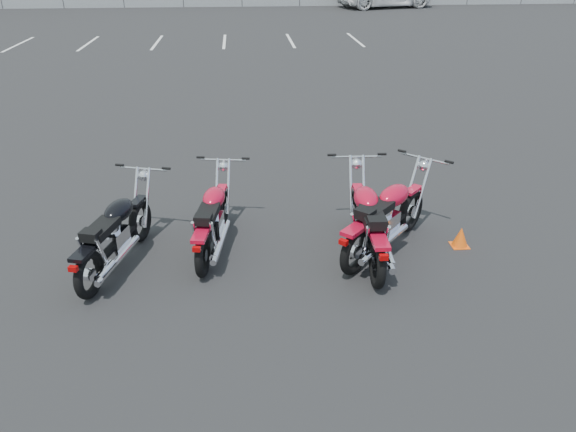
{
  "coord_description": "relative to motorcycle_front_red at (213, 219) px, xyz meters",
  "views": [
    {
      "loc": [
        -0.4,
        -6.34,
        4.07
      ],
      "look_at": [
        0.2,
        0.6,
        0.65
      ],
      "focal_mm": 35.0,
      "sensor_mm": 36.0,
      "label": 1
    }
  ],
  "objects": [
    {
      "name": "motorcycle_second_black",
      "position": [
        -1.3,
        -0.38,
        0.02
      ],
      "size": [
        1.07,
        2.21,
        1.09
      ],
      "color": "black",
      "rests_on": "ground"
    },
    {
      "name": "ground",
      "position": [
        0.85,
        -0.93,
        -0.48
      ],
      "size": [
        120.0,
        120.0,
        0.0
      ],
      "primitive_type": "plane",
      "color": "black",
      "rests_on": "ground"
    },
    {
      "name": "training_cone_far",
      "position": [
        3.62,
        -0.23,
        -0.33
      ],
      "size": [
        0.25,
        0.25,
        0.3
      ],
      "color": "#FE5A0D",
      "rests_on": "ground"
    },
    {
      "name": "parking_line_stripes",
      "position": [
        -1.65,
        19.07,
        -0.48
      ],
      "size": [
        15.12,
        4.0,
        0.01
      ],
      "color": "silver",
      "rests_on": "ground"
    },
    {
      "name": "motorcycle_rear_red",
      "position": [
        2.18,
        -0.39,
        0.04
      ],
      "size": [
        0.91,
        2.35,
        1.15
      ],
      "color": "black",
      "rests_on": "ground"
    },
    {
      "name": "training_cone_near",
      "position": [
        2.63,
        0.38,
        -0.35
      ],
      "size": [
        0.22,
        0.22,
        0.27
      ],
      "color": "#FE5A0D",
      "rests_on": "ground"
    },
    {
      "name": "motorcycle_third_red",
      "position": [
        2.46,
        -0.27,
        0.04
      ],
      "size": [
        1.93,
        2.02,
        1.15
      ],
      "color": "black",
      "rests_on": "ground"
    },
    {
      "name": "motorcycle_front_red",
      "position": [
        0.0,
        0.0,
        0.0
      ],
      "size": [
        0.83,
        2.15,
        1.06
      ],
      "color": "black",
      "rests_on": "ground"
    }
  ]
}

